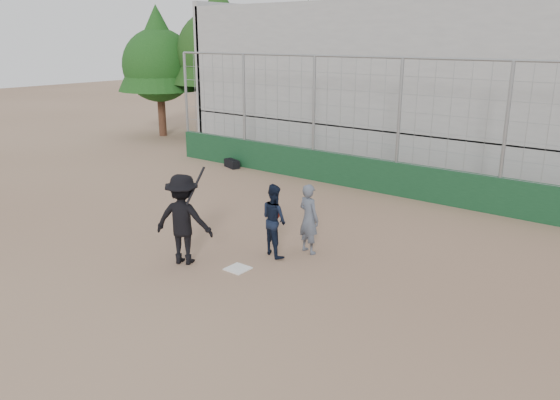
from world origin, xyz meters
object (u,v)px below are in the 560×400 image
Objects in this scene: umpire at (309,222)px; equipment_bag at (232,164)px; batter_at_plate at (183,219)px; catcher_crouched at (274,231)px.

umpire is 1.89× the size of equipment_bag.
batter_at_plate is 8.75m from equipment_bag.
equipment_bag is at bearing 126.43° from batter_at_plate.
batter_at_plate reaches higher than equipment_bag.
batter_at_plate is 1.46× the size of umpire.
batter_at_plate is 1.87× the size of catcher_crouched.
batter_at_plate is 2.69m from umpire.
batter_at_plate reaches higher than catcher_crouched.
batter_at_plate is at bearing -129.57° from catcher_crouched.
umpire is at bearing 50.04° from batter_at_plate.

